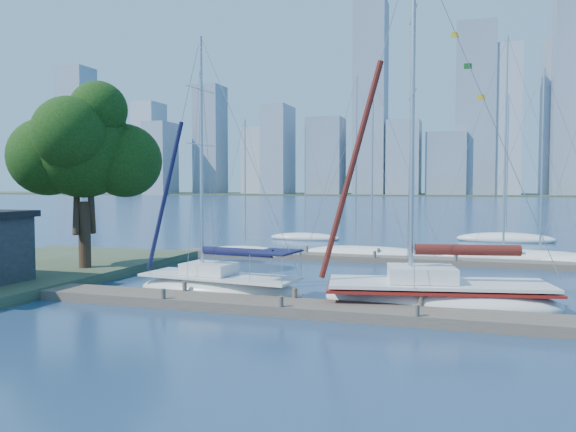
% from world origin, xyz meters
% --- Properties ---
extents(ground, '(700.00, 700.00, 0.00)m').
position_xyz_m(ground, '(0.00, 0.00, 0.00)').
color(ground, '#17324A').
rests_on(ground, ground).
extents(near_dock, '(26.00, 2.00, 0.40)m').
position_xyz_m(near_dock, '(0.00, 0.00, 0.20)').
color(near_dock, '#4C4137').
rests_on(near_dock, ground).
extents(far_dock, '(30.00, 1.80, 0.36)m').
position_xyz_m(far_dock, '(2.00, 16.00, 0.18)').
color(far_dock, '#4C4137').
rests_on(far_dock, ground).
extents(shore, '(12.00, 22.00, 0.50)m').
position_xyz_m(shore, '(-17.00, 3.00, 0.25)').
color(shore, '#38472D').
rests_on(shore, ground).
extents(far_shore, '(800.00, 100.00, 1.50)m').
position_xyz_m(far_shore, '(0.00, 320.00, 0.00)').
color(far_shore, '#38472D').
rests_on(far_shore, ground).
extents(tree, '(7.66, 7.00, 10.46)m').
position_xyz_m(tree, '(-13.19, 4.92, 7.11)').
color(tree, '#312216').
rests_on(tree, ground).
extents(sailboat_navy, '(8.11, 3.45, 12.19)m').
position_xyz_m(sailboat_navy, '(-3.97, 2.26, 0.98)').
color(sailboat_navy, silver).
rests_on(sailboat_navy, ground).
extents(sailboat_maroon, '(9.75, 4.80, 15.31)m').
position_xyz_m(sailboat_maroon, '(5.54, 2.37, 1.14)').
color(sailboat_maroon, silver).
rests_on(sailboat_maroon, ground).
extents(bg_boat_0, '(6.40, 4.03, 10.01)m').
position_xyz_m(bg_boat_0, '(-8.59, 16.74, 0.21)').
color(bg_boat_0, silver).
rests_on(bg_boat_0, ground).
extents(bg_boat_1, '(7.76, 4.31, 12.87)m').
position_xyz_m(bg_boat_1, '(-0.80, 18.05, 0.27)').
color(bg_boat_1, silver).
rests_on(bg_boat_1, ground).
extents(bg_boat_2, '(9.09, 3.38, 12.62)m').
position_xyz_m(bg_boat_2, '(0.38, 17.73, 0.26)').
color(bg_boat_2, silver).
rests_on(bg_boat_2, ground).
extents(bg_boat_3, '(9.55, 4.34, 15.09)m').
position_xyz_m(bg_boat_3, '(8.95, 18.88, 0.29)').
color(bg_boat_3, silver).
rests_on(bg_boat_3, ground).
extents(bg_boat_4, '(8.34, 3.32, 12.84)m').
position_xyz_m(bg_boat_4, '(11.15, 18.58, 0.27)').
color(bg_boat_4, silver).
rests_on(bg_boat_4, ground).
extents(bg_boat_6, '(6.85, 4.23, 10.77)m').
position_xyz_m(bg_boat_6, '(-7.70, 29.18, 0.22)').
color(bg_boat_6, silver).
rests_on(bg_boat_6, ground).
extents(bg_boat_7, '(8.44, 2.46, 13.45)m').
position_xyz_m(bg_boat_7, '(9.95, 32.77, 0.28)').
color(bg_boat_7, silver).
rests_on(bg_boat_7, ground).
extents(skyline, '(503.87, 51.31, 110.35)m').
position_xyz_m(skyline, '(26.71, 290.09, 36.25)').
color(skyline, gray).
rests_on(skyline, ground).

